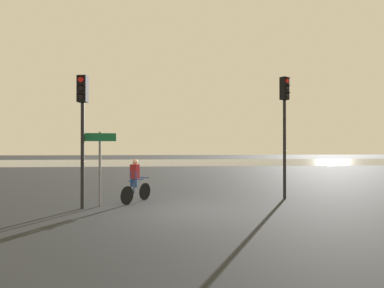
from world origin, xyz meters
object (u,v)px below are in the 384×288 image
Objects in this scene: direction_sign_post at (100,158)px; cyclist at (135,180)px; traffic_light_near_right at (285,115)px; traffic_light_near_left at (82,116)px.

cyclist is (1.15, 0.64, -0.88)m from direction_sign_post.
traffic_light_near_right is at bearing 35.52° from cyclist.
cyclist is (1.65, 0.97, -2.29)m from traffic_light_near_left.
direction_sign_post is at bearing -136.43° from traffic_light_near_left.
traffic_light_near_left is 1.54m from direction_sign_post.
direction_sign_post is 1.58m from cyclist.
traffic_light_near_left is at bearing 23.82° from direction_sign_post.
traffic_light_near_left is 0.92× the size of traffic_light_near_right.
traffic_light_near_left is 7.61m from traffic_light_near_right.
direction_sign_post is at bearing -118.40° from cyclist.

